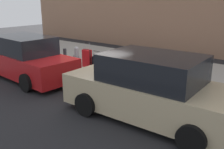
% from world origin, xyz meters
% --- Properties ---
extents(ground_plane, '(40.00, 40.00, 0.00)m').
position_xyz_m(ground_plane, '(0.00, 0.00, 0.00)').
color(ground_plane, black).
extents(sidewalk_curb, '(18.00, 5.00, 0.14)m').
position_xyz_m(sidewalk_curb, '(0.00, -2.50, 0.07)').
color(sidewalk_curb, '#9E9B93').
rests_on(sidewalk_curb, ground_plane).
extents(suitcase_olive_0, '(0.50, 0.28, 0.73)m').
position_xyz_m(suitcase_olive_0, '(-3.78, -0.88, 0.48)').
color(suitcase_olive_0, '#59601E').
rests_on(suitcase_olive_0, sidewalk_curb).
extents(suitcase_black_1, '(0.48, 0.25, 0.72)m').
position_xyz_m(suitcase_black_1, '(-3.21, -0.83, 0.47)').
color(suitcase_black_1, black).
rests_on(suitcase_black_1, sidewalk_curb).
extents(suitcase_red_2, '(0.50, 0.24, 1.07)m').
position_xyz_m(suitcase_red_2, '(-2.64, -0.81, 0.51)').
color(suitcase_red_2, red).
rests_on(suitcase_red_2, sidewalk_curb).
extents(suitcase_maroon_3, '(0.47, 0.27, 0.84)m').
position_xyz_m(suitcase_maroon_3, '(-2.07, -0.83, 0.42)').
color(suitcase_maroon_3, maroon).
rests_on(suitcase_maroon_3, sidewalk_curb).
extents(suitcase_silver_4, '(0.39, 0.23, 0.75)m').
position_xyz_m(suitcase_silver_4, '(-1.56, -0.74, 0.49)').
color(suitcase_silver_4, '#9EA0A8').
rests_on(suitcase_silver_4, sidewalk_curb).
extents(suitcase_teal_5, '(0.36, 0.20, 0.90)m').
position_xyz_m(suitcase_teal_5, '(-1.09, -0.87, 0.46)').
color(suitcase_teal_5, '#0F606B').
rests_on(suitcase_teal_5, sidewalk_curb).
extents(suitcase_navy_6, '(0.47, 0.24, 0.87)m').
position_xyz_m(suitcase_navy_6, '(-0.59, -0.80, 0.46)').
color(suitcase_navy_6, navy).
rests_on(suitcase_navy_6, sidewalk_curb).
extents(suitcase_olive_7, '(0.42, 0.20, 0.67)m').
position_xyz_m(suitcase_olive_7, '(-0.06, -0.88, 0.45)').
color(suitcase_olive_7, '#59601E').
rests_on(suitcase_olive_7, sidewalk_curb).
extents(suitcase_black_8, '(0.43, 0.21, 0.77)m').
position_xyz_m(suitcase_black_8, '(0.45, -0.86, 0.40)').
color(suitcase_black_8, black).
rests_on(suitcase_black_8, sidewalk_curb).
extents(suitcase_red_9, '(0.40, 0.25, 1.10)m').
position_xyz_m(suitcase_red_9, '(0.96, -0.79, 0.53)').
color(suitcase_red_9, red).
rests_on(suitcase_red_9, sidewalk_curb).
extents(fire_hydrant, '(0.39, 0.21, 0.84)m').
position_xyz_m(fire_hydrant, '(1.63, -0.81, 0.58)').
color(fire_hydrant, '#99999E').
rests_on(fire_hydrant, sidewalk_curb).
extents(bollard_post, '(0.15, 0.15, 0.68)m').
position_xyz_m(bollard_post, '(2.27, -0.66, 0.48)').
color(bollard_post, '#333338').
rests_on(bollard_post, sidewalk_curb).
extents(parked_car_beige_0, '(4.77, 2.23, 1.72)m').
position_xyz_m(parked_car_beige_0, '(-3.69, 1.58, 0.80)').
color(parked_car_beige_0, tan).
rests_on(parked_car_beige_0, ground_plane).
extents(parked_car_red_1, '(4.85, 2.12, 1.68)m').
position_xyz_m(parked_car_red_1, '(2.05, 1.58, 0.78)').
color(parked_car_red_1, '#AD1619').
rests_on(parked_car_red_1, ground_plane).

